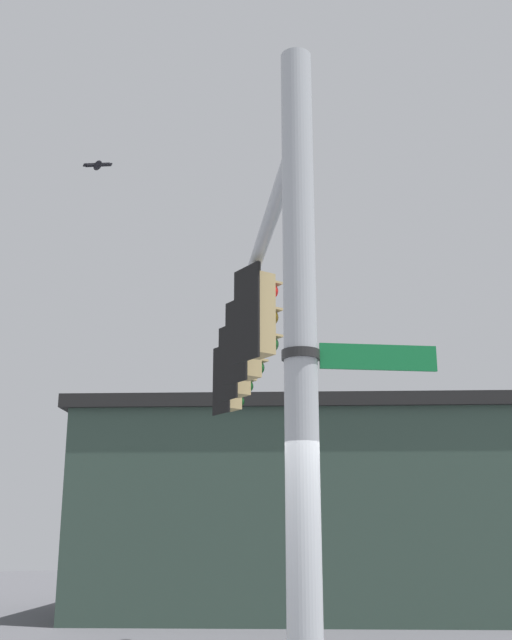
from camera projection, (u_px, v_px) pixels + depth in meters
signal_pole at (301, 374)px, 6.45m from camera, size 0.29×0.29×6.13m
mast_arm at (250, 279)px, 10.81m from camera, size 7.06×3.81×0.17m
traffic_light_nearest_pole at (259, 315)px, 9.72m from camera, size 0.54×0.49×1.31m
traffic_light_mid_inner at (247, 342)px, 11.06m from camera, size 0.54×0.49×1.31m
traffic_light_mid_outer at (238, 363)px, 12.39m from camera, size 0.54×0.49×1.31m
traffic_light_arm_end at (231, 380)px, 13.73m from camera, size 0.54×0.49×1.31m
street_name_sign at (336, 356)px, 6.53m from camera, size 0.72×1.22×0.22m
bird_flying at (98, 165)px, 11.76m from camera, size 0.31×0.44×0.12m
storefront_building at (294, 511)px, 19.23m from camera, size 11.60×12.19×4.80m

